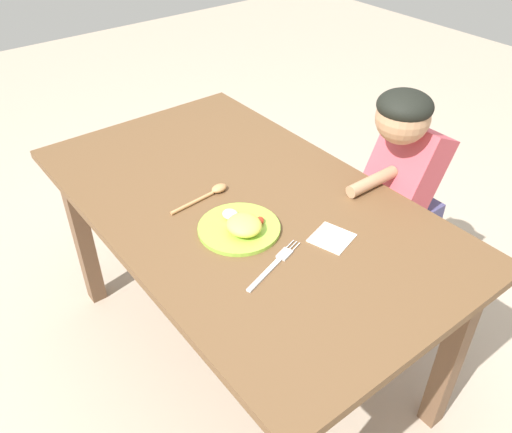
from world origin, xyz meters
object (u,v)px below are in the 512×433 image
fork (274,265)px  plate (241,226)px  person (399,208)px  spoon (211,193)px

fork → plate: bearing=66.6°
plate → person: 0.67m
fork → person: person is taller
fork → spoon: bearing=64.7°
person → plate: bearing=83.6°
plate → fork: plate is taller
plate → person: (0.07, 0.64, -0.18)m
plate → spoon: bearing=171.0°
fork → spoon: 0.37m
plate → fork: size_ratio=1.04×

